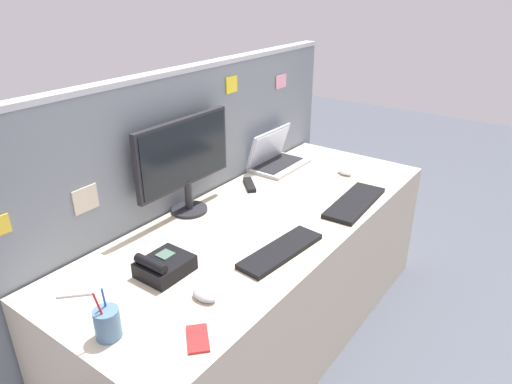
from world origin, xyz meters
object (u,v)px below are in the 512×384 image
object	(u,v)px
computer_mouse_right_hand	(345,172)
cell_phone_silver_slab	(77,290)
desktop_monitor	(185,158)
keyboard_spare	(281,251)
keyboard_main	(355,202)
pen_cup	(107,323)
tv_remote	(250,185)
cell_phone_red_case	(198,338)
laptop	(275,157)
desk_phone	(164,266)
computer_mouse_left_hand	(204,295)

from	to	relation	value
computer_mouse_right_hand	cell_phone_silver_slab	xyz separation A→B (m)	(-1.58, 0.30, -0.01)
desktop_monitor	keyboard_spare	bearing A→B (deg)	-95.51
keyboard_main	computer_mouse_right_hand	distance (m)	0.39
pen_cup	cell_phone_silver_slab	world-z (taller)	pen_cup
desktop_monitor	tv_remote	bearing A→B (deg)	-9.74
cell_phone_red_case	desktop_monitor	bearing A→B (deg)	88.46
laptop	cell_phone_silver_slab	world-z (taller)	laptop
keyboard_main	cell_phone_red_case	bearing A→B (deg)	177.80
laptop	tv_remote	size ratio (longest dim) A/B	2.16
desk_phone	pen_cup	world-z (taller)	pen_cup
computer_mouse_left_hand	desktop_monitor	bearing A→B (deg)	49.33
keyboard_spare	tv_remote	world-z (taller)	keyboard_spare
keyboard_main	keyboard_spare	xyz separation A→B (m)	(-0.60, 0.05, 0.00)
keyboard_spare	tv_remote	xyz separation A→B (m)	(0.46, 0.51, -0.00)
computer_mouse_left_hand	keyboard_main	bearing A→B (deg)	-4.90
desk_phone	keyboard_main	bearing A→B (deg)	-18.75
keyboard_spare	computer_mouse_left_hand	distance (m)	0.42
desk_phone	keyboard_main	distance (m)	1.04
computer_mouse_right_hand	cell_phone_red_case	distance (m)	1.52
laptop	cell_phone_red_case	xyz separation A→B (m)	(-1.38, -0.63, -0.05)
tv_remote	cell_phone_red_case	bearing A→B (deg)	-107.86
laptop	cell_phone_silver_slab	distance (m)	1.46
desktop_monitor	desk_phone	bearing A→B (deg)	-146.25
computer_mouse_left_hand	pen_cup	xyz separation A→B (m)	(-0.32, 0.12, 0.04)
cell_phone_red_case	keyboard_main	bearing A→B (deg)	43.66
tv_remote	cell_phone_silver_slab	bearing A→B (deg)	-134.26
cell_phone_silver_slab	laptop	bearing A→B (deg)	-41.94
computer_mouse_left_hand	pen_cup	world-z (taller)	pen_cup
cell_phone_silver_slab	keyboard_spare	bearing A→B (deg)	-81.28
computer_mouse_left_hand	pen_cup	bearing A→B (deg)	160.72
pen_cup	cell_phone_silver_slab	xyz separation A→B (m)	(0.08, 0.29, -0.05)
keyboard_main	pen_cup	bearing A→B (deg)	167.57
keyboard_main	cell_phone_red_case	xyz separation A→B (m)	(-1.17, -0.01, -0.01)
cell_phone_silver_slab	desktop_monitor	bearing A→B (deg)	-36.66
desk_phone	tv_remote	size ratio (longest dim) A/B	1.14
laptop	computer_mouse_right_hand	bearing A→B (deg)	-72.50
computer_mouse_right_hand	pen_cup	xyz separation A→B (m)	(-1.66, 0.01, 0.04)
desk_phone	cell_phone_red_case	bearing A→B (deg)	-118.68
pen_cup	cell_phone_silver_slab	size ratio (longest dim) A/B	1.41
desk_phone	cell_phone_silver_slab	bearing A→B (deg)	146.28
pen_cup	cell_phone_red_case	bearing A→B (deg)	-57.00
cell_phone_silver_slab	cell_phone_red_case	bearing A→B (deg)	-127.91
computer_mouse_right_hand	keyboard_spare	bearing A→B (deg)	-150.83
desk_phone	computer_mouse_right_hand	size ratio (longest dim) A/B	1.93
cell_phone_silver_slab	desk_phone	bearing A→B (deg)	-79.84
desktop_monitor	computer_mouse_right_hand	world-z (taller)	desktop_monitor
keyboard_spare	cell_phone_red_case	size ratio (longest dim) A/B	3.38
desktop_monitor	keyboard_spare	world-z (taller)	desktop_monitor
laptop	desk_phone	world-z (taller)	laptop
laptop	tv_remote	bearing A→B (deg)	-170.16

